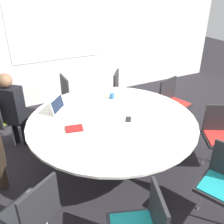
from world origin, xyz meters
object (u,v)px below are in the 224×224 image
Objects in this scene: person_0 at (11,106)px; coffee_cup at (112,96)px; cell_phone at (128,119)px; chair_6 at (173,100)px; chair_8 at (72,94)px; chair_2 at (32,210)px; chair_5 at (221,132)px; chair_7 at (123,90)px; spiral_notebook at (74,128)px; laptop at (62,109)px.

coffee_cup is at bearing 23.71° from person_0.
coffee_cup is 0.54× the size of cell_phone.
chair_8 is (-1.46, 1.02, 0.00)m from chair_6.
chair_2 is 1.00× the size of chair_5.
chair_6 is 0.94m from chair_7.
cell_phone is (-0.11, -0.68, -0.04)m from coffee_cup.
spiral_notebook is at bearing -144.09° from coffee_cup.
coffee_cup is at bearing 81.07° from cell_phone.
spiral_notebook is at bearing 17.73° from chair_2.
coffee_cup reaches higher than spiral_notebook.
chair_5 is 5.50× the size of cell_phone.
laptop is (-1.37, -0.73, 0.27)m from chair_7.
person_0 is 1.22m from spiral_notebook.
chair_5 is at bearing -25.52° from cell_phone.
chair_2 is at bearing 10.65° from chair_6.
chair_6 is at bearing 13.85° from spiral_notebook.
chair_5 is at bearing 70.43° from chair_6.
chair_6 is at bearing -5.89° from coffee_cup.
chair_8 is 3.60× the size of spiral_notebook.
coffee_cup is at bearing 21.37° from chair_8.
chair_8 is (1.16, 2.30, 0.00)m from chair_2.
person_0 is 14.41× the size of coffee_cup.
coffee_cup is (-1.03, 1.23, 0.25)m from chair_5.
cell_phone is at bearing 3.60° from chair_5.
person_0 is at bearing 138.87° from cell_phone.
chair_7 is (-0.56, 0.76, 0.00)m from chair_6.
laptop is 4.76× the size of coffee_cup.
cell_phone is (1.31, -1.15, 0.02)m from person_0.
person_0 is at bearing -28.16° from chair_6.
chair_2 and chair_6 have the same top height.
chair_5 is 1.93m from chair_7.
cell_phone is (0.24, -1.59, 0.22)m from chair_8.
chair_7 is 0.94m from chair_8.
person_0 is 1.74m from cell_phone.
chair_8 is at bearing 16.44° from laptop.
person_0 is 0.82m from laptop.
chair_5 is 1.97m from spiral_notebook.
person_0 reaches higher than laptop.
chair_6 is 1.36m from cell_phone.
chair_5 is 0.71× the size of person_0.
laptop is 1.68× the size of spiral_notebook.
spiral_notebook is at bearing -137.65° from laptop.
chair_5 is 1.00× the size of chair_8.
person_0 reaches higher than chair_7.
chair_7 is at bearing 42.05° from spiral_notebook.
chair_8 reaches higher than cell_phone.
spiral_notebook is 1.53× the size of cell_phone.
cell_phone is at bearing -4.52° from chair_2.
spiral_notebook is (0.60, -1.06, 0.03)m from person_0.
spiral_notebook is (-0.47, -1.50, 0.22)m from chair_8.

